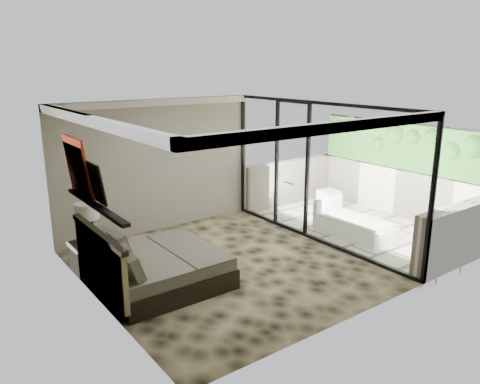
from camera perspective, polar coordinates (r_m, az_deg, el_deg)
floor at (r=8.42m, az=-1.86°, el=-9.08°), size 5.00×5.00×0.00m
ceiling at (r=7.71m, az=-2.04°, el=10.20°), size 4.50×5.00×0.02m
back_wall at (r=10.05m, az=-10.03°, el=3.12°), size 4.50×0.02×2.80m
left_wall at (r=6.98m, az=-17.29°, el=-2.66°), size 0.02×5.00×2.80m
glass_wall at (r=9.37m, az=9.48°, el=2.27°), size 0.08×5.00×2.80m
terrace_slab at (r=10.85m, az=14.72°, el=-4.25°), size 3.00×5.00×0.12m
parapet_far at (r=11.73m, az=19.10°, el=-0.03°), size 0.30×5.00×1.10m
foliage_hedge at (r=11.51m, az=19.57°, el=5.26°), size 0.36×4.60×1.10m
picture_ledge at (r=7.06m, az=-17.17°, el=-1.60°), size 0.12×2.20×0.05m
bed at (r=7.73m, az=-10.45°, el=-9.04°), size 1.96×1.90×1.08m
nightstand at (r=8.56m, az=-17.91°, el=-7.32°), size 0.65×0.65×0.58m
table_lamp at (r=8.28m, az=-18.11°, el=-3.03°), size 0.39×0.39×0.72m
abstract_canvas at (r=7.57m, az=-19.27°, el=3.03°), size 0.13×0.90×0.90m
framed_print at (r=7.01m, az=-17.11°, el=1.03°), size 0.11×0.50×0.60m
ottoman at (r=11.91m, az=10.76°, el=-0.85°), size 0.49×0.49×0.45m
lounger at (r=10.17m, az=13.55°, el=-3.95°), size 0.84×1.65×0.64m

